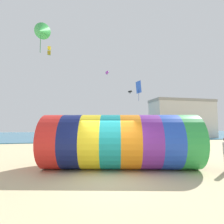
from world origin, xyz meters
The scene contains 10 objects.
ground_plane centered at (0.00, 0.00, 0.00)m, with size 120.00×120.00×0.00m, color #CCBA8C.
sea centered at (0.00, 36.43, 0.05)m, with size 120.00×40.00×0.10m, color teal.
giant_inflatable_tube centered at (0.86, 1.55, 1.41)m, with size 8.45×4.58×2.82m.
kite_yellow_box centered at (-5.07, 17.00, 12.53)m, with size 0.45×0.45×1.18m.
kite_black_parafoil centered at (6.78, 17.75, 7.49)m, with size 0.76×1.01×0.50m.
kite_green_delta centered at (-3.47, 2.48, 7.52)m, with size 0.95×1.26×1.86m.
kite_blue_diamond centered at (5.16, 9.95, 6.37)m, with size 0.35×0.89×2.16m.
kite_purple_parafoil centered at (1.25, 7.53, 7.01)m, with size 0.34×0.72×0.37m.
bystander_near_water centered at (11.39, 8.57, 0.88)m, with size 0.40×0.29×1.72m.
promenade_building centered at (18.04, 21.31, 3.54)m, with size 11.57×4.60×7.06m.
Camera 1 is at (-1.58, -7.51, 2.25)m, focal length 28.00 mm.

